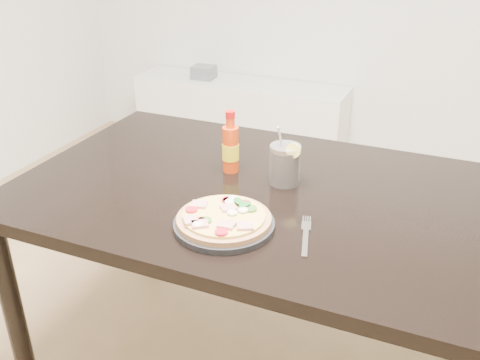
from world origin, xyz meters
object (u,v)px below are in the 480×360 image
at_px(dining_table, 256,212).
at_px(fork, 306,234).
at_px(cola_cup, 285,165).
at_px(media_console, 240,118).
at_px(pizza, 224,218).
at_px(hot_sauce_bottle, 231,148).
at_px(plate, 224,224).

relative_size(dining_table, fork, 7.52).
relative_size(cola_cup, media_console, 0.13).
xyz_separation_m(pizza, media_console, (-0.83, 2.05, -0.53)).
bearing_deg(hot_sauce_bottle, pizza, -69.00).
bearing_deg(cola_cup, hot_sauce_bottle, 176.11).
height_order(plate, pizza, pizza).
xyz_separation_m(plate, media_console, (-0.83, 2.05, -0.51)).
distance_m(dining_table, media_console, 2.03).
height_order(dining_table, media_console, dining_table).
bearing_deg(dining_table, plate, -88.62).
bearing_deg(pizza, media_console, 112.02).
distance_m(dining_table, pizza, 0.26).
relative_size(dining_table, pizza, 5.78).
height_order(pizza, fork, pizza).
xyz_separation_m(cola_cup, fork, (0.14, -0.26, -0.05)).
distance_m(plate, fork, 0.21).
distance_m(dining_table, plate, 0.25).
bearing_deg(pizza, hot_sauce_bottle, 111.00).
xyz_separation_m(plate, hot_sauce_bottle, (-0.12, 0.31, 0.07)).
bearing_deg(dining_table, hot_sauce_bottle, 146.35).
xyz_separation_m(dining_table, media_console, (-0.82, 1.81, -0.42)).
bearing_deg(pizza, cola_cup, 78.83).
relative_size(dining_table, hot_sauce_bottle, 7.14).
distance_m(plate, hot_sauce_bottle, 0.34).
relative_size(plate, pizza, 1.07).
relative_size(cola_cup, fork, 0.97).
height_order(plate, fork, plate).
height_order(pizza, hot_sauce_bottle, hot_sauce_bottle).
relative_size(hot_sauce_bottle, fork, 1.05).
bearing_deg(hot_sauce_bottle, fork, -39.75).
xyz_separation_m(dining_table, pizza, (0.01, -0.24, 0.11)).
distance_m(plate, cola_cup, 0.31).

